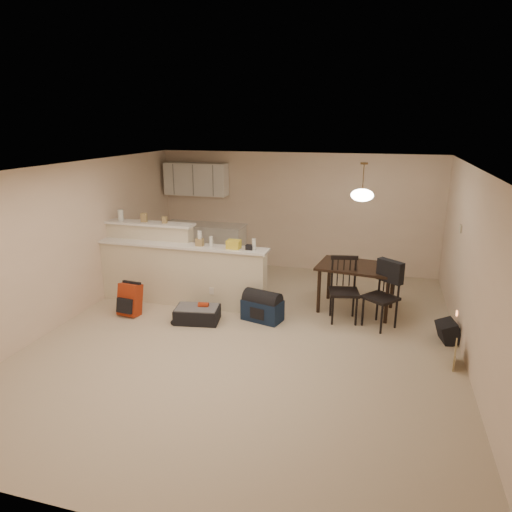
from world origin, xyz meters
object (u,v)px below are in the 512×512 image
(dining_chair_far, at_px, (381,296))
(suitcase, at_px, (197,315))
(dining_table, at_px, (357,271))
(navy_duffel, at_px, (262,310))
(dining_chair_near, at_px, (344,290))
(red_backpack, at_px, (130,299))
(pendant_lamp, at_px, (362,195))
(black_daypack, at_px, (448,332))

(dining_chair_far, bearing_deg, suitcase, -130.20)
(dining_table, height_order, navy_duffel, dining_table)
(dining_chair_near, distance_m, navy_duffel, 1.35)
(dining_chair_near, xyz_separation_m, red_backpack, (-3.45, -0.71, -0.26))
(dining_table, bearing_deg, dining_chair_near, -100.87)
(pendant_lamp, height_order, red_backpack, pendant_lamp)
(dining_chair_far, relative_size, black_daypack, 3.01)
(suitcase, bearing_deg, dining_chair_near, 7.11)
(suitcase, bearing_deg, red_backpack, 172.46)
(dining_table, distance_m, suitcase, 2.75)
(suitcase, height_order, red_backpack, red_backpack)
(navy_duffel, bearing_deg, dining_table, 44.63)
(pendant_lamp, relative_size, red_backpack, 1.17)
(suitcase, bearing_deg, pendant_lamp, 16.27)
(navy_duffel, height_order, black_daypack, navy_duffel)
(dining_chair_far, relative_size, red_backpack, 1.96)
(dining_table, relative_size, dining_chair_near, 1.32)
(pendant_lamp, distance_m, dining_chair_far, 1.63)
(pendant_lamp, xyz_separation_m, suitcase, (-2.42, -1.16, -1.87))
(dining_chair_near, xyz_separation_m, dining_chair_far, (0.57, -0.08, -0.00))
(pendant_lamp, bearing_deg, navy_duffel, -149.92)
(dining_table, height_order, black_daypack, dining_table)
(dining_chair_far, bearing_deg, black_daypack, 24.08)
(pendant_lamp, bearing_deg, dining_chair_near, -108.11)
(dining_chair_near, distance_m, suitcase, 2.39)
(dining_chair_far, height_order, red_backpack, dining_chair_far)
(dining_chair_near, xyz_separation_m, black_daypack, (1.56, -0.33, -0.37))
(dining_chair_near, relative_size, red_backpack, 1.97)
(dining_chair_far, height_order, navy_duffel, dining_chair_far)
(red_backpack, distance_m, navy_duffel, 2.22)
(pendant_lamp, relative_size, suitcase, 0.89)
(pendant_lamp, xyz_separation_m, dining_chair_near, (-0.16, -0.49, -1.47))
(red_backpack, xyz_separation_m, navy_duffel, (2.18, 0.38, -0.09))
(pendant_lamp, bearing_deg, dining_chair_far, -54.96)
(dining_chair_near, height_order, suitcase, dining_chair_near)
(suitcase, relative_size, red_backpack, 1.31)
(pendant_lamp, bearing_deg, suitcase, -154.31)
(dining_chair_near, height_order, red_backpack, dining_chair_near)
(pendant_lamp, xyz_separation_m, navy_duffel, (-1.42, -0.82, -1.82))
(suitcase, distance_m, black_daypack, 3.83)
(dining_chair_far, distance_m, black_daypack, 1.08)
(navy_duffel, distance_m, black_daypack, 2.82)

